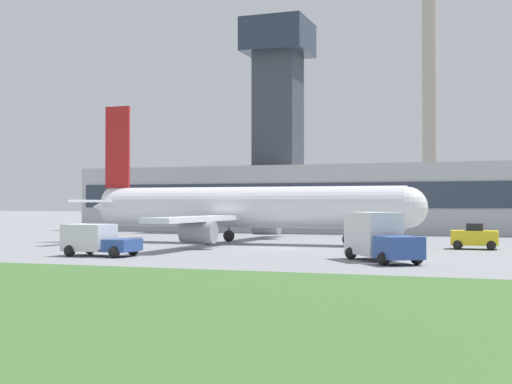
% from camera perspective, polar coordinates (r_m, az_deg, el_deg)
% --- Properties ---
extents(ground_plane, '(400.00, 400.00, 0.00)m').
position_cam_1_polar(ground_plane, '(51.83, 1.80, -4.47)').
color(ground_plane, gray).
extents(terminal_building, '(65.16, 11.47, 24.54)m').
position_cam_1_polar(terminal_building, '(80.79, 7.56, 0.26)').
color(terminal_building, '#B2B2B7').
rests_on(terminal_building, ground_plane).
extents(smokestack_left, '(2.49, 2.49, 41.88)m').
position_cam_1_polar(smokestack_left, '(107.05, 13.73, 8.70)').
color(smokestack_left, '#B2A899').
rests_on(smokestack_left, ground_plane).
extents(airplane, '(28.41, 26.98, 11.50)m').
position_cam_1_polar(airplane, '(56.93, -1.11, -1.28)').
color(airplane, white).
rests_on(airplane, ground_plane).
extents(pushback_tug, '(3.17, 2.43, 1.81)m').
position_cam_1_polar(pushback_tug, '(52.27, 17.10, -3.52)').
color(pushback_tug, yellow).
rests_on(pushback_tug, ground_plane).
extents(baggage_truck, '(5.16, 6.17, 2.71)m').
position_cam_1_polar(baggage_truck, '(40.17, 9.78, -3.60)').
color(baggage_truck, '#2D4C93').
rests_on(baggage_truck, ground_plane).
extents(fuel_truck, '(4.46, 2.90, 1.93)m').
position_cam_1_polar(fuel_truck, '(44.63, -12.62, -3.78)').
color(fuel_truck, '#2D4C93').
rests_on(fuel_truck, ground_plane).
extents(ground_crew_person, '(0.41, 0.41, 1.77)m').
position_cam_1_polar(ground_crew_person, '(48.63, 10.23, -3.62)').
color(ground_crew_person, '#23283D').
rests_on(ground_crew_person, ground_plane).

